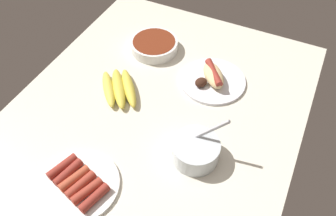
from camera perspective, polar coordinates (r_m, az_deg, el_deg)
name	(u,v)px	position (r cm, az deg, el deg)	size (l,w,h in cm)	color
ground_plane	(150,123)	(110.27, -3.02, -2.45)	(120.00, 90.00, 3.00)	silver
banana_bunch	(119,88)	(117.04, -8.07, 3.26)	(19.00, 19.92, 3.34)	#E5D14C
bowl_coleslaw	(196,150)	(98.30, 4.57, -6.86)	(13.77, 14.23, 15.41)	silver
plate_sausages	(78,183)	(98.17, -14.60, -11.96)	(22.31, 22.31, 3.47)	white
plate_hotdog_assembled	(212,78)	(120.02, 7.35, 4.90)	(22.70, 22.70, 5.61)	white
bowl_chili	(154,45)	(131.85, -2.30, 10.36)	(17.68, 17.68, 4.13)	white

